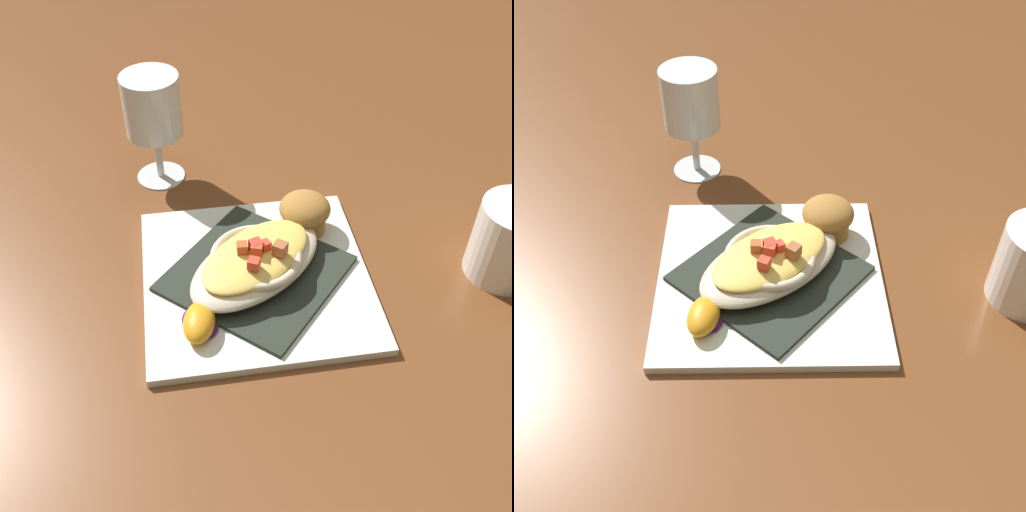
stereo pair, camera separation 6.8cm
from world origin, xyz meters
The scene contains 8 objects.
ground_plane centered at (0.00, 0.00, 0.00)m, with size 2.60×2.60×0.00m, color brown.
square_plate centered at (0.00, 0.00, 0.01)m, with size 0.26×0.26×0.01m, color white.
folded_napkin centered at (0.00, 0.00, 0.01)m, with size 0.17×0.17×0.01m, color #293028.
gratin_dish centered at (0.00, 0.00, 0.03)m, with size 0.20×0.19×0.05m.
muffin centered at (-0.07, -0.07, 0.04)m, with size 0.06×0.06×0.05m.
orange_garnish centered at (0.07, 0.07, 0.02)m, with size 0.05×0.07×0.02m.
coffee_mug centered at (-0.29, 0.03, 0.04)m, with size 0.08×0.12×0.09m.
stemmed_glass centered at (0.09, -0.22, 0.10)m, with size 0.07×0.07×0.15m.
Camera 1 is at (0.09, 0.48, 0.51)m, focal length 42.67 mm.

